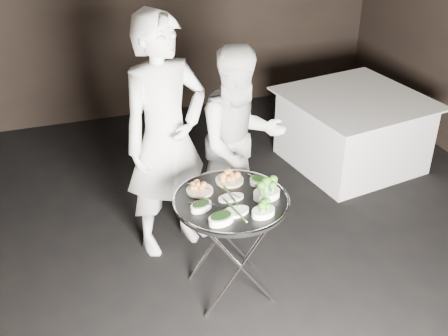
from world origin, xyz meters
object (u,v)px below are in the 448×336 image
object	(u,v)px
tray_stand	(231,242)
waiter_left	(166,138)
waiter_right	(240,143)
serving_tray	(231,201)
dining_table	(352,130)

from	to	relation	value
tray_stand	waiter_left	xyz separation A→B (m)	(-0.27, 0.70, 0.52)
waiter_left	waiter_right	distance (m)	0.62
tray_stand	waiter_right	bearing A→B (deg)	65.80
serving_tray	waiter_left	distance (m)	0.77
waiter_left	tray_stand	bearing A→B (deg)	-86.76
waiter_right	dining_table	bearing A→B (deg)	19.79
dining_table	waiter_left	bearing A→B (deg)	-160.76
serving_tray	waiter_right	xyz separation A→B (m)	(0.33, 0.73, 0.02)
dining_table	tray_stand	bearing A→B (deg)	-141.37
waiter_left	waiter_right	world-z (taller)	waiter_left
waiter_left	dining_table	world-z (taller)	waiter_left
serving_tray	dining_table	size ratio (longest dim) A/B	0.62
tray_stand	serving_tray	bearing A→B (deg)	-90.00
tray_stand	serving_tray	distance (m)	0.35
tray_stand	dining_table	bearing A→B (deg)	38.63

